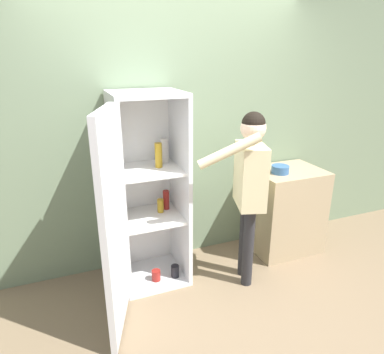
{
  "coord_description": "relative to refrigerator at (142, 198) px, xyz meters",
  "views": [
    {
      "loc": [
        -1.0,
        -2.06,
        2.0
      ],
      "look_at": [
        0.07,
        0.65,
        0.95
      ],
      "focal_mm": 32.0,
      "sensor_mm": 36.0,
      "label": 1
    }
  ],
  "objects": [
    {
      "name": "bowl",
      "position": [
        1.4,
        0.03,
        0.07
      ],
      "size": [
        0.17,
        0.17,
        0.08
      ],
      "color": "#335B8E",
      "rests_on": "counter"
    },
    {
      "name": "ground_plane",
      "position": [
        0.42,
        -0.57,
        -0.86
      ],
      "size": [
        12.0,
        12.0,
        0.0
      ],
      "primitive_type": "plane",
      "color": "#7A664C"
    },
    {
      "name": "refrigerator",
      "position": [
        0.0,
        0.0,
        0.0
      ],
      "size": [
        0.82,
        1.11,
        1.72
      ],
      "color": "silver",
      "rests_on": "ground_plane"
    },
    {
      "name": "person",
      "position": [
        0.88,
        -0.27,
        0.15
      ],
      "size": [
        0.68,
        0.49,
        1.57
      ],
      "color": "#262628",
      "rests_on": "ground_plane"
    },
    {
      "name": "counter",
      "position": [
        1.55,
        0.08,
        -0.41
      ],
      "size": [
        0.69,
        0.56,
        0.89
      ],
      "color": "tan",
      "rests_on": "ground_plane"
    },
    {
      "name": "wall_back",
      "position": [
        0.42,
        0.41,
        0.42
      ],
      "size": [
        7.0,
        0.06,
        2.55
      ],
      "color": "gray",
      "rests_on": "ground_plane"
    }
  ]
}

